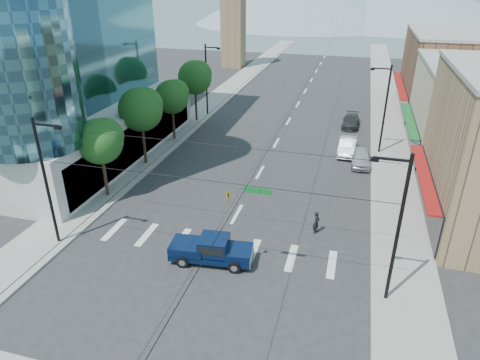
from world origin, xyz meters
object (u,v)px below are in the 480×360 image
(pickup_truck, at_px, (211,249))
(parked_car_far, at_px, (351,121))
(parked_car_near, at_px, (361,157))
(pedestrian, at_px, (316,222))
(parked_car_mid, at_px, (347,146))

(pickup_truck, bearing_deg, parked_car_far, 70.21)
(parked_car_near, xyz_separation_m, parked_car_far, (-1.42, 11.54, -0.09))
(pickup_truck, distance_m, pedestrian, 8.04)
(parked_car_far, bearing_deg, parked_car_mid, -87.86)
(pedestrian, height_order, parked_car_far, pedestrian)
(pickup_truck, distance_m, parked_car_far, 31.08)
(pedestrian, relative_size, parked_car_far, 0.37)
(parked_car_mid, bearing_deg, pickup_truck, -107.56)
(parked_car_near, distance_m, parked_car_mid, 2.95)
(pedestrian, bearing_deg, pickup_truck, 146.77)
(pickup_truck, height_order, parked_car_near, pickup_truck)
(pickup_truck, relative_size, parked_car_near, 1.22)
(parked_car_near, distance_m, parked_car_far, 11.63)
(pickup_truck, height_order, pedestrian, pickup_truck)
(pickup_truck, height_order, parked_car_far, pickup_truck)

